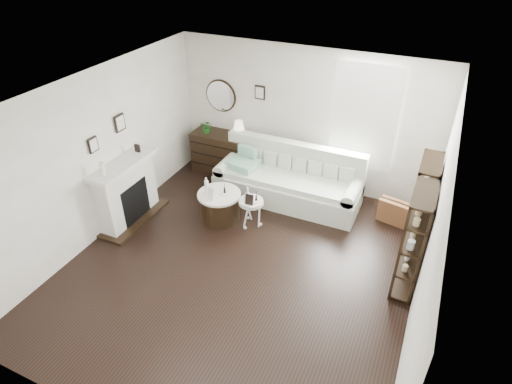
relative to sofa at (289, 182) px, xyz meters
The scene contains 18 objects.
room 1.58m from the sofa, 39.49° to the left, with size 5.50×5.50×5.50m.
fireplace 2.92m from the sofa, 142.20° to the right, with size 0.50×1.40×1.84m.
shelf_unit_far 2.45m from the sofa, 12.79° to the right, with size 0.30×0.80×1.60m.
shelf_unit_near 2.79m from the sofa, 31.41° to the right, with size 0.30×0.80×1.60m.
sofa is the anchor object (origin of this frame).
quilt 0.93m from the sofa, behind, with size 0.55×0.45×0.14m, color #268D68.
suitcase 2.00m from the sofa, ahead, with size 0.64×0.21×0.42m, color brown.
dresser 1.64m from the sofa, 166.31° to the left, with size 1.27×0.55×0.85m.
table_lamp 1.45m from the sofa, 162.36° to the left, with size 0.23×0.23×0.36m, color beige, non-canonical shape.
potted_plant 2.04m from the sofa, behind, with size 0.25×0.21×0.27m, color #1E601B.
drum_table 1.41m from the sofa, 127.99° to the right, with size 0.76×0.76×0.52m.
pedestal_table 1.10m from the sofa, 104.93° to the right, with size 0.43×0.43×0.51m.
eiffel_drum 1.35m from the sofa, 126.53° to the right, with size 0.10×0.10×0.18m, color black, non-canonical shape.
bottle_drum 1.63m from the sofa, 131.48° to the right, with size 0.07×0.07×0.32m, color silver.
card_frame_drum 1.62m from the sofa, 125.30° to the right, with size 0.15×0.01×0.21m, color silver.
eiffel_ped 1.08m from the sofa, 100.94° to the right, with size 0.10×0.10×0.17m, color black, non-canonical shape.
flask_ped 1.14m from the sofa, 108.89° to the right, with size 0.12×0.12×0.23m, color silver, non-canonical shape.
card_frame_ped 1.23m from the sofa, 102.71° to the right, with size 0.14×0.01×0.19m, color black.
Camera 1 is at (2.24, -4.37, 4.57)m, focal length 30.00 mm.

